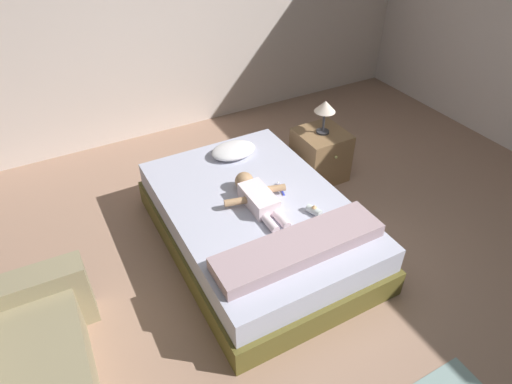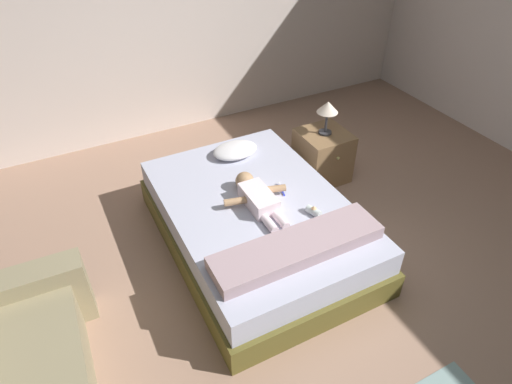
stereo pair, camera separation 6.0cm
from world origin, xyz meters
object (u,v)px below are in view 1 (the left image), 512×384
(bed, at_px, (256,223))
(baby, at_px, (256,196))
(lamp, at_px, (325,108))
(baby_bottle, at_px, (314,210))
(pillow, at_px, (234,150))
(toothbrush, at_px, (281,189))
(nightstand, at_px, (320,155))

(bed, relative_size, baby, 3.01)
(lamp, xyz_separation_m, baby_bottle, (-0.70, -0.88, -0.28))
(bed, xyz_separation_m, baby_bottle, (0.32, -0.33, 0.26))
(baby_bottle, bearing_deg, pillow, 99.64)
(toothbrush, height_order, baby_bottle, baby_bottle)
(toothbrush, bearing_deg, baby, -167.99)
(baby, relative_size, toothbrush, 4.07)
(bed, height_order, baby, baby)
(toothbrush, relative_size, baby_bottle, 1.23)
(nightstand, bearing_deg, baby, -151.35)
(baby, bearing_deg, nightstand, 28.65)
(pillow, height_order, lamp, lamp)
(pillow, height_order, baby_bottle, pillow)
(baby_bottle, bearing_deg, nightstand, 51.47)
(bed, xyz_separation_m, baby, (0.00, -0.01, 0.29))
(bed, bearing_deg, pillow, 78.10)
(pillow, relative_size, baby_bottle, 3.13)
(nightstand, relative_size, baby_bottle, 3.80)
(baby_bottle, bearing_deg, toothbrush, 99.36)
(baby, height_order, lamp, lamp)
(bed, bearing_deg, baby, -87.88)
(toothbrush, relative_size, lamp, 0.50)
(pillow, xyz_separation_m, toothbrush, (0.11, -0.64, -0.04))
(bed, height_order, nightstand, nightstand)
(pillow, xyz_separation_m, baby_bottle, (0.17, -1.02, -0.02))
(pillow, bearing_deg, toothbrush, -80.20)
(bed, relative_size, nightstand, 3.98)
(baby, distance_m, nightstand, 1.18)
(lamp, distance_m, baby_bottle, 1.16)
(bed, distance_m, lamp, 1.27)
(lamp, bearing_deg, toothbrush, -146.64)
(pillow, xyz_separation_m, lamp, (0.87, -0.14, 0.27))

